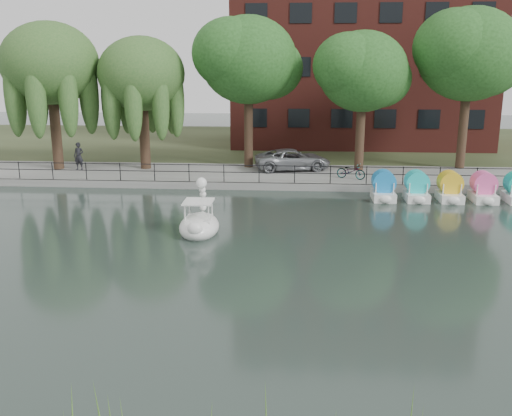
# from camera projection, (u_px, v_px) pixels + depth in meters

# --- Properties ---
(ground_plane) EXTENTS (120.00, 120.00, 0.00)m
(ground_plane) POSITION_uv_depth(u_px,v_px,m) (233.00, 274.00, 19.56)
(ground_plane) COLOR #3D4B45
(promenade) EXTENTS (40.00, 6.00, 0.40)m
(promenade) POSITION_uv_depth(u_px,v_px,m) (262.00, 176.00, 34.95)
(promenade) COLOR gray
(promenade) RESTS_ON ground_plane
(kerb) EXTENTS (40.00, 0.25, 0.40)m
(kerb) POSITION_uv_depth(u_px,v_px,m) (259.00, 186.00, 32.10)
(kerb) COLOR gray
(kerb) RESTS_ON ground_plane
(land_strip) EXTENTS (60.00, 22.00, 0.36)m
(land_strip) POSITION_uv_depth(u_px,v_px,m) (272.00, 144.00, 48.46)
(land_strip) COLOR #47512D
(land_strip) RESTS_ON ground_plane
(railing) EXTENTS (32.00, 0.05, 1.00)m
(railing) POSITION_uv_depth(u_px,v_px,m) (259.00, 169.00, 32.05)
(railing) COLOR black
(railing) RESTS_ON promenade
(apartment_building) EXTENTS (20.00, 10.07, 18.00)m
(apartment_building) POSITION_uv_depth(u_px,v_px,m) (360.00, 31.00, 45.62)
(apartment_building) COLOR #4C1E16
(apartment_building) RESTS_ON land_strip
(willow_left) EXTENTS (5.88, 5.88, 9.01)m
(willow_left) POSITION_uv_depth(u_px,v_px,m) (50.00, 64.00, 34.66)
(willow_left) COLOR #473323
(willow_left) RESTS_ON promenade
(willow_mid) EXTENTS (5.32, 5.32, 8.15)m
(willow_mid) POSITION_uv_depth(u_px,v_px,m) (141.00, 74.00, 34.91)
(willow_mid) COLOR #473323
(willow_mid) RESTS_ON promenade
(broadleaf_center) EXTENTS (6.00, 6.00, 9.25)m
(broadleaf_center) POSITION_uv_depth(u_px,v_px,m) (248.00, 61.00, 35.22)
(broadleaf_center) COLOR #473323
(broadleaf_center) RESTS_ON promenade
(broadleaf_right) EXTENTS (5.40, 5.40, 8.32)m
(broadleaf_right) POSITION_uv_depth(u_px,v_px,m) (363.00, 72.00, 34.41)
(broadleaf_right) COLOR #473323
(broadleaf_right) RESTS_ON promenade
(broadleaf_far) EXTENTS (6.30, 6.30, 9.71)m
(broadleaf_far) POSITION_uv_depth(u_px,v_px,m) (470.00, 55.00, 34.66)
(broadleaf_far) COLOR #473323
(broadleaf_far) RESTS_ON promenade
(minivan) EXTENTS (3.55, 5.79, 1.50)m
(minivan) POSITION_uv_depth(u_px,v_px,m) (293.00, 158.00, 35.66)
(minivan) COLOR gray
(minivan) RESTS_ON promenade
(bicycle) EXTENTS (1.25, 1.81, 1.00)m
(bicycle) POSITION_uv_depth(u_px,v_px,m) (351.00, 170.00, 33.04)
(bicycle) COLOR gray
(bicycle) RESTS_ON promenade
(pedestrian) EXTENTS (0.77, 0.57, 1.98)m
(pedestrian) POSITION_uv_depth(u_px,v_px,m) (79.00, 154.00, 35.67)
(pedestrian) COLOR black
(pedestrian) RESTS_ON promenade
(swan_boat) EXTENTS (1.70, 2.76, 2.23)m
(swan_boat) POSITION_uv_depth(u_px,v_px,m) (199.00, 222.00, 24.02)
(swan_boat) COLOR white
(swan_boat) RESTS_ON ground_plane
(pedal_boat_row) EXTENTS (11.35, 1.70, 1.40)m
(pedal_boat_row) POSITION_uv_depth(u_px,v_px,m) (483.00, 190.00, 29.42)
(pedal_boat_row) COLOR white
(pedal_boat_row) RESTS_ON ground_plane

